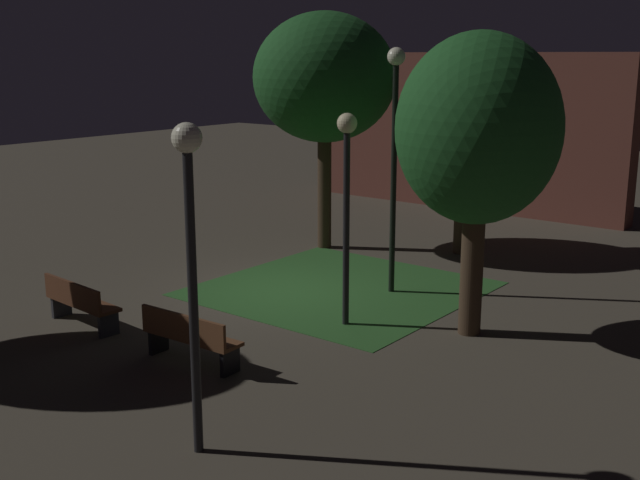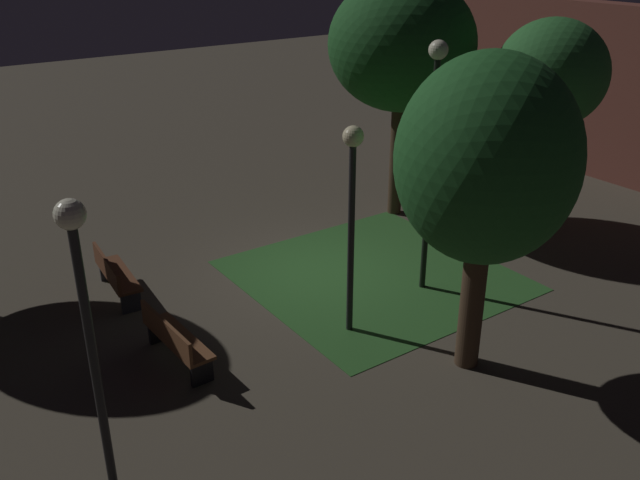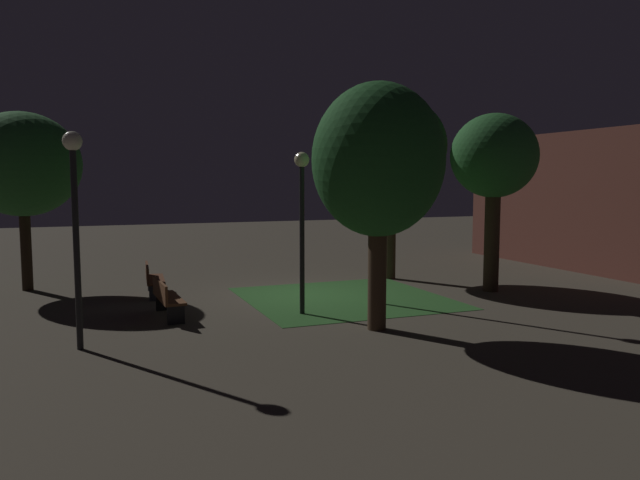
% 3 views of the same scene
% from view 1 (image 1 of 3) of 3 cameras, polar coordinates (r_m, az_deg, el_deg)
% --- Properties ---
extents(ground_plane, '(60.00, 60.00, 0.00)m').
position_cam_1_polar(ground_plane, '(16.61, -2.82, -3.74)').
color(ground_plane, '#4C4438').
extents(grass_lawn, '(5.29, 5.27, 0.01)m').
position_cam_1_polar(grass_lawn, '(16.77, 1.45, -3.55)').
color(grass_lawn, '#2D6028').
rests_on(grass_lawn, ground).
extents(bench_path_side, '(1.83, 0.62, 0.88)m').
position_cam_1_polar(bench_path_side, '(15.00, -17.05, -4.29)').
color(bench_path_side, brown).
rests_on(bench_path_side, ground).
extents(bench_back_row, '(1.82, 0.55, 0.88)m').
position_cam_1_polar(bench_back_row, '(12.82, -9.48, -6.88)').
color(bench_back_row, brown).
rests_on(bench_back_row, ground).
extents(tree_back_left, '(2.47, 2.47, 5.11)m').
position_cam_1_polar(tree_back_left, '(19.53, 10.68, 10.02)').
color(tree_back_left, '#423021').
rests_on(tree_back_left, ground).
extents(tree_right_canopy, '(2.82, 2.82, 5.27)m').
position_cam_1_polar(tree_right_canopy, '(13.64, 11.40, 7.75)').
color(tree_right_canopy, '#423021').
rests_on(tree_right_canopy, ground).
extents(tree_tall_center, '(3.54, 3.54, 5.91)m').
position_cam_1_polar(tree_tall_center, '(19.77, 0.34, 11.63)').
color(tree_tall_center, '#423021').
rests_on(tree_tall_center, ground).
extents(lamp_post_near_wall, '(0.36, 0.36, 5.01)m').
position_cam_1_polar(lamp_post_near_wall, '(15.99, 5.44, 7.84)').
color(lamp_post_near_wall, black).
rests_on(lamp_post_near_wall, ground).
extents(lamp_post_path_center, '(0.36, 0.36, 4.12)m').
position_cam_1_polar(lamp_post_path_center, '(9.37, -9.39, 0.61)').
color(lamp_post_path_center, black).
rests_on(lamp_post_path_center, ground).
extents(lamp_post_plaza_east, '(0.36, 0.36, 3.88)m').
position_cam_1_polar(lamp_post_plaza_east, '(13.97, 1.95, 4.35)').
color(lamp_post_plaza_east, black).
rests_on(lamp_post_plaza_east, ground).
extents(building_wall_backdrop, '(10.45, 0.80, 4.93)m').
position_cam_1_polar(building_wall_backdrop, '(25.75, 10.67, 7.74)').
color(building_wall_backdrop, brown).
rests_on(building_wall_backdrop, ground).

